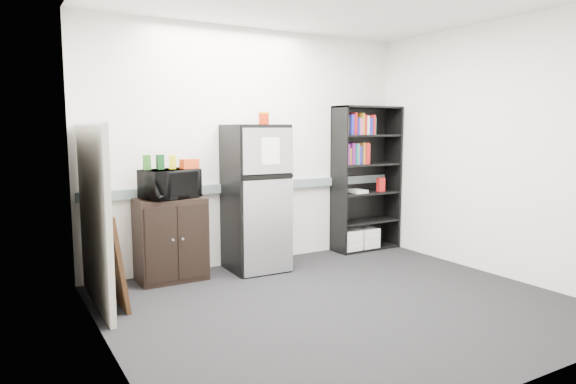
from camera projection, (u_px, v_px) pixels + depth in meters
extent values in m
plane|color=black|center=(341.00, 304.00, 4.63)|extent=(4.00, 4.00, 0.00)
cube|color=white|center=(253.00, 148.00, 5.96)|extent=(4.00, 0.02, 2.70)
cube|color=white|center=(495.00, 149.00, 5.46)|extent=(0.02, 3.50, 2.70)
cube|color=white|center=(104.00, 162.00, 3.46)|extent=(0.02, 3.50, 2.70)
cube|color=slate|center=(255.00, 186.00, 5.99)|extent=(3.92, 0.05, 0.10)
cube|color=white|center=(226.00, 130.00, 5.75)|extent=(0.14, 0.00, 0.10)
cube|color=black|center=(339.00, 180.00, 6.40)|extent=(0.02, 0.34, 1.85)
cube|color=black|center=(392.00, 177.00, 6.84)|extent=(0.02, 0.34, 1.85)
cube|color=black|center=(359.00, 178.00, 6.76)|extent=(0.90, 0.02, 1.85)
cube|color=black|center=(368.00, 107.00, 6.50)|extent=(0.90, 0.34, 0.02)
cube|color=black|center=(365.00, 247.00, 6.73)|extent=(0.85, 0.32, 0.03)
cube|color=black|center=(366.00, 221.00, 6.69)|extent=(0.85, 0.32, 0.03)
cube|color=black|center=(366.00, 193.00, 6.64)|extent=(0.85, 0.32, 0.02)
cube|color=black|center=(367.00, 164.00, 6.59)|extent=(0.85, 0.32, 0.02)
cube|color=black|center=(367.00, 136.00, 6.55)|extent=(0.85, 0.32, 0.02)
cube|color=silver|center=(348.00, 240.00, 6.56)|extent=(0.25, 0.30, 0.25)
cube|color=silver|center=(365.00, 237.00, 6.70)|extent=(0.25, 0.30, 0.25)
cube|color=gray|center=(94.00, 217.00, 4.50)|extent=(0.05, 1.30, 1.60)
cube|color=#B2B2B7|center=(90.00, 124.00, 4.40)|extent=(0.06, 1.30, 0.02)
cube|color=black|center=(171.00, 239.00, 5.32)|extent=(0.69, 0.43, 0.86)
cube|color=black|center=(161.00, 245.00, 5.05)|extent=(0.32, 0.01, 0.76)
cube|color=black|center=(193.00, 241.00, 5.21)|extent=(0.32, 0.01, 0.76)
cylinder|color=#B2B2B7|center=(173.00, 240.00, 5.09)|extent=(0.02, 0.02, 0.02)
cylinder|color=#B2B2B7|center=(183.00, 239.00, 5.14)|extent=(0.02, 0.02, 0.02)
imported|color=black|center=(170.00, 184.00, 5.23)|extent=(0.62, 0.50, 0.30)
cube|color=#225718|center=(147.00, 162.00, 5.12)|extent=(0.07, 0.05, 0.15)
cube|color=#0C3513|center=(160.00, 162.00, 5.19)|extent=(0.08, 0.06, 0.15)
cube|color=yellow|center=(173.00, 162.00, 5.26)|extent=(0.08, 0.07, 0.14)
cube|color=red|center=(189.00, 164.00, 5.30)|extent=(0.20, 0.13, 0.10)
cube|color=black|center=(255.00, 199.00, 5.68)|extent=(0.63, 0.63, 1.59)
cube|color=silver|center=(268.00, 151.00, 5.35)|extent=(0.58, 0.04, 0.48)
cube|color=silver|center=(269.00, 228.00, 5.45)|extent=(0.58, 0.04, 1.02)
cube|color=black|center=(269.00, 177.00, 5.37)|extent=(0.58, 0.03, 0.03)
cube|color=white|center=(271.00, 151.00, 5.34)|extent=(0.21, 0.01, 0.28)
cube|color=black|center=(255.00, 125.00, 5.58)|extent=(0.63, 0.63, 0.02)
cylinder|color=#B11E08|center=(264.00, 118.00, 5.76)|extent=(0.12, 0.12, 0.14)
cylinder|color=gold|center=(264.00, 111.00, 5.75)|extent=(0.12, 0.12, 0.02)
cube|color=black|center=(113.00, 258.00, 4.56)|extent=(0.14, 0.66, 0.85)
cube|color=#ECE5CE|center=(115.00, 258.00, 4.57)|extent=(0.10, 0.56, 0.72)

